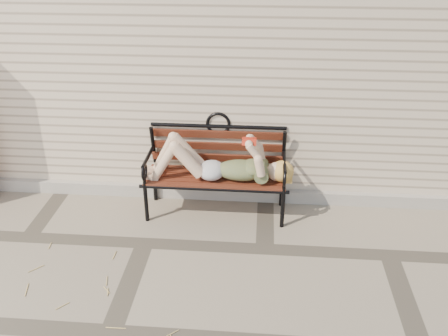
{
  "coord_description": "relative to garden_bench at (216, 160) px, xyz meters",
  "views": [
    {
      "loc": [
        1.18,
        -4.18,
        3.07
      ],
      "look_at": [
        0.79,
        0.5,
        0.66
      ],
      "focal_mm": 40.0,
      "sensor_mm": 36.0,
      "label": 1
    }
  ],
  "objects": [
    {
      "name": "garden_bench",
      "position": [
        0.0,
        0.0,
        0.0
      ],
      "size": [
        1.7,
        0.68,
        1.1
      ],
      "color": "black",
      "rests_on": "ground"
    },
    {
      "name": "straw_scatter",
      "position": [
        -1.3,
        -1.7,
        -0.61
      ],
      "size": [
        2.74,
        1.61,
        0.01
      ],
      "color": "tan",
      "rests_on": "ground"
    },
    {
      "name": "foundation_strip",
      "position": [
        -0.68,
        0.21,
        -0.54
      ],
      "size": [
        8.0,
        0.1,
        0.15
      ],
      "primitive_type": "cube",
      "color": "#A5A095",
      "rests_on": "ground"
    },
    {
      "name": "reading_woman",
      "position": [
        0.01,
        -0.13,
        0.04
      ],
      "size": [
        1.6,
        0.36,
        0.5
      ],
      "color": "#0A3749",
      "rests_on": "ground"
    },
    {
      "name": "ground",
      "position": [
        -0.68,
        -0.76,
        -0.62
      ],
      "size": [
        80.0,
        80.0,
        0.0
      ],
      "primitive_type": "plane",
      "color": "gray",
      "rests_on": "ground"
    },
    {
      "name": "house_wall",
      "position": [
        -0.68,
        2.24,
        0.88
      ],
      "size": [
        8.0,
        4.0,
        3.0
      ],
      "primitive_type": "cube",
      "color": "beige",
      "rests_on": "ground"
    }
  ]
}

